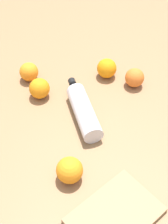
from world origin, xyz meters
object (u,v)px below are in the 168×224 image
(water_bottle, at_px, (82,108))
(cutting_board, at_px, (115,215))
(orange_0, at_px, (70,170))
(orange_3, at_px, (39,88))
(orange_1, at_px, (29,72))
(orange_2, at_px, (107,68))
(orange_4, at_px, (135,78))

(water_bottle, relative_size, cutting_board, 1.21)
(orange_0, distance_m, cutting_board, 0.19)
(orange_3, bearing_deg, orange_1, -81.84)
(orange_1, distance_m, cutting_board, 0.68)
(water_bottle, xyz_separation_m, orange_1, (0.14, -0.26, 0.00))
(water_bottle, xyz_separation_m, orange_2, (-0.17, -0.18, 0.01))
(water_bottle, height_order, orange_3, orange_3)
(orange_3, bearing_deg, water_bottle, 129.39)
(orange_0, xyz_separation_m, orange_1, (0.01, -0.51, -0.00))
(water_bottle, distance_m, orange_3, 0.19)
(water_bottle, relative_size, orange_4, 3.94)
(orange_0, xyz_separation_m, orange_3, (-0.00, -0.39, -0.00))
(orange_1, bearing_deg, orange_0, 91.55)
(orange_1, bearing_deg, orange_4, 155.70)
(orange_4, bearing_deg, water_bottle, 19.10)
(cutting_board, bearing_deg, orange_2, -131.43)
(orange_2, bearing_deg, water_bottle, 46.48)
(orange_1, height_order, orange_3, orange_3)
(orange_2, distance_m, cutting_board, 0.63)
(water_bottle, relative_size, orange_2, 3.75)
(water_bottle, bearing_deg, orange_3, 42.65)
(orange_0, xyz_separation_m, orange_2, (-0.29, -0.42, -0.00))
(water_bottle, distance_m, orange_0, 0.27)
(orange_0, distance_m, orange_2, 0.51)
(cutting_board, bearing_deg, water_bottle, -117.66)
(orange_1, bearing_deg, cutting_board, 98.09)
(orange_0, bearing_deg, cutting_board, 116.24)
(orange_2, relative_size, orange_4, 1.05)
(orange_3, bearing_deg, cutting_board, 98.07)
(orange_0, height_order, orange_4, orange_0)
(orange_1, xyz_separation_m, orange_2, (-0.31, 0.09, 0.00))
(orange_2, height_order, cutting_board, orange_2)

